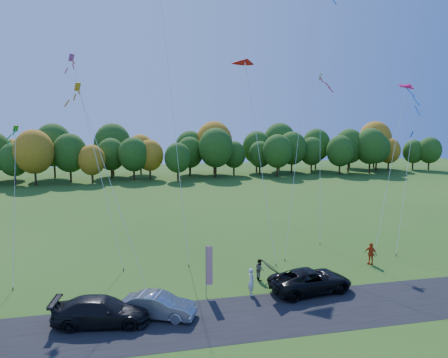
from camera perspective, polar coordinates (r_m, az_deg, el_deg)
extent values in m
plane|color=#265015|center=(31.54, 2.50, -14.28)|extent=(160.00, 160.00, 0.00)
cube|color=black|center=(28.04, 4.77, -17.31)|extent=(90.00, 6.00, 0.01)
imported|color=black|center=(31.54, 11.24, -12.86)|extent=(6.11, 3.44, 1.61)
imported|color=#98999C|center=(27.71, -8.53, -16.02)|extent=(4.75, 3.30, 1.48)
imported|color=black|center=(27.53, -15.72, -16.26)|extent=(5.90, 3.10, 1.63)
imported|color=silver|center=(30.48, 3.60, -13.23)|extent=(0.51, 0.72, 1.86)
imported|color=gray|center=(33.13, 4.68, -11.70)|extent=(0.64, 0.80, 1.58)
imported|color=#C93D12|center=(38.14, 18.60, -9.21)|extent=(0.90, 1.14, 1.81)
cylinder|color=#999999|center=(29.85, -2.37, -11.92)|extent=(0.06, 0.06, 3.58)
cube|color=red|center=(29.77, -1.94, -11.25)|extent=(0.45, 0.03, 2.69)
cube|color=navy|center=(29.47, -1.96, -9.41)|extent=(0.45, 0.02, 0.70)
cylinder|color=#4C3F33|center=(35.97, -4.61, -11.21)|extent=(0.08, 0.08, 0.20)
cylinder|color=#4C3F33|center=(37.53, 7.94, -10.42)|extent=(0.08, 0.08, 0.20)
cylinder|color=#4C3F33|center=(36.30, 6.80, -11.06)|extent=(0.08, 0.08, 0.20)
cone|color=red|center=(42.86, 2.76, 15.12)|extent=(2.36, 1.80, 2.58)
cylinder|color=#4C3F33|center=(40.64, 19.03, -9.33)|extent=(0.08, 0.08, 0.20)
cube|color=#F51B62|center=(47.76, 22.70, 11.08)|extent=(2.82, 0.99, 1.10)
cylinder|color=#4C3F33|center=(31.74, -10.05, -14.06)|extent=(0.08, 0.08, 0.20)
cube|color=orange|center=(34.47, -18.58, 11.35)|extent=(1.03, 1.03, 1.21)
cylinder|color=#4C3F33|center=(34.75, -25.86, -12.77)|extent=(0.08, 0.08, 0.20)
cube|color=#369318|center=(38.20, -25.56, 5.98)|extent=(0.87, 0.87, 1.02)
cylinder|color=#4C3F33|center=(42.62, 12.43, -8.24)|extent=(0.08, 0.08, 0.20)
cube|color=silver|center=(46.45, 12.45, 12.96)|extent=(1.17, 1.17, 1.38)
cylinder|color=#4C3F33|center=(35.89, -12.99, -11.45)|extent=(0.08, 0.08, 0.20)
cube|color=#CA439F|center=(40.31, -19.30, 14.76)|extent=(1.04, 1.04, 1.23)
cylinder|color=#4C3F33|center=(41.30, 21.56, -9.18)|extent=(0.08, 0.08, 0.20)
cube|color=#0D35BB|center=(46.20, 23.33, 5.41)|extent=(0.97, 0.97, 1.15)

